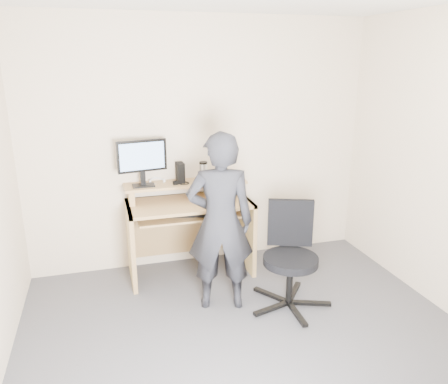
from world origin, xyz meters
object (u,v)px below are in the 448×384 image
office_chair (290,252)px  person (220,223)px  monitor (142,159)px  desk (188,219)px

office_chair → person: (-0.59, 0.13, 0.28)m
monitor → office_chair: (1.13, -0.93, -0.69)m
desk → person: person is taller
desk → monitor: (-0.42, 0.04, 0.63)m
desk → person: (0.12, -0.75, 0.22)m
office_chair → person: bearing=-172.3°
desk → person: bearing=-80.6°
monitor → office_chair: bearing=-49.0°
monitor → office_chair: monitor is taller
monitor → person: person is taller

